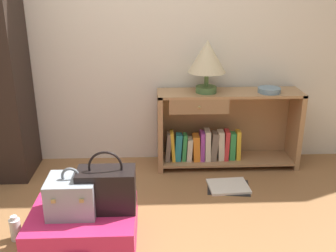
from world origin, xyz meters
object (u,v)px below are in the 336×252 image
Objects in this scene: table_lamp at (207,58)px; bowl at (269,90)px; bottle at (15,229)px; train_case at (72,195)px; bookshelf at (220,131)px; suitcase_large at (84,229)px; open_book_on_floor at (228,186)px; handbag at (107,189)px.

table_lamp is 0.58m from bowl.
train_case is at bearing -10.75° from bottle.
bookshelf is 1.89× the size of suitcase_large.
open_book_on_floor is (1.01, 0.67, -0.11)m from suitcase_large.
bookshelf is 1.36m from handbag.
train_case is at bearing -144.03° from bowl.
open_book_on_floor is (1.44, 0.59, -0.07)m from bottle.
open_book_on_floor is at bearing 22.34° from bottle.
open_book_on_floor is (0.00, -0.42, -0.30)m from bookshelf.
handbag is at bearing -128.87° from bookshelf.
bottle is at bearing 169.57° from suitcase_large.
bowl is 0.85m from open_book_on_floor.
handbag is at bearing 13.34° from suitcase_large.
train_case is at bearing -147.81° from open_book_on_floor.
handbag is 1.13m from open_book_on_floor.
suitcase_large is at bearing -132.44° from bookshelf.
suitcase_large is 1.68× the size of handbag.
bowl is at bearing 35.97° from train_case.
bookshelf reaches higher than open_book_on_floor.
bottle is at bearing -144.79° from bookshelf.
bowl is at bearing -7.98° from bookshelf.
bookshelf is 1.52m from train_case.
suitcase_large is 1.78× the size of open_book_on_floor.
train_case is (-1.05, -1.09, 0.03)m from bookshelf.
bookshelf is at bearing 90.66° from open_book_on_floor.
bottle is at bearing 175.53° from handbag.
bowl is (0.37, -0.05, 0.37)m from bookshelf.
table_lamp is at bearing 49.29° from train_case.
table_lamp is 1.60m from suitcase_large.
open_book_on_floor is at bearing -134.94° from bowl.
bookshelf is at bearing 51.13° from handbag.
open_book_on_floor is at bearing 32.19° from train_case.
bookshelf reaches higher than handbag.
bookshelf is at bearing 47.56° from suitcase_large.
train_case reaches higher than open_book_on_floor.
table_lamp is 1.12× the size of handbag.
handbag is 0.65m from bottle.
bowl is 0.49× the size of handbag.
table_lamp reaches higher than bowl.
bookshelf is 3.17× the size of handbag.
bookshelf is 1.50m from suitcase_large.
bookshelf is 0.64m from table_lamp.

